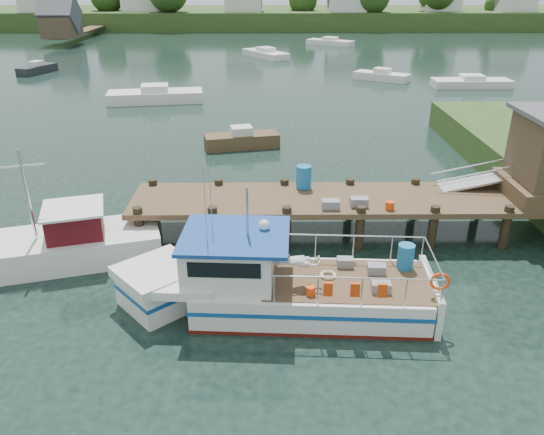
{
  "coord_description": "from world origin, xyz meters",
  "views": [
    {
      "loc": [
        -1.15,
        -17.52,
        8.71
      ],
      "look_at": [
        -1.0,
        -1.5,
        1.3
      ],
      "focal_mm": 35.0,
      "sensor_mm": 36.0,
      "label": 1
    }
  ],
  "objects_px": {
    "moored_b": "(382,76)",
    "moored_e": "(37,69)",
    "lobster_boat": "(271,284)",
    "moored_rowboat": "(242,140)",
    "moored_a": "(155,96)",
    "work_boat": "(52,245)",
    "moored_c": "(471,83)",
    "moored_d": "(266,54)",
    "moored_far": "(330,42)",
    "dock": "(484,175)"
  },
  "relations": [
    {
      "from": "lobster_boat",
      "to": "moored_rowboat",
      "type": "height_order",
      "value": "lobster_boat"
    },
    {
      "from": "moored_a",
      "to": "moored_e",
      "type": "relative_size",
      "value": 1.63
    },
    {
      "from": "moored_c",
      "to": "moored_e",
      "type": "bearing_deg",
      "value": 179.8
    },
    {
      "from": "moored_b",
      "to": "dock",
      "type": "bearing_deg",
      "value": -97.38
    },
    {
      "from": "moored_rowboat",
      "to": "moored_d",
      "type": "distance_m",
      "value": 33.94
    },
    {
      "from": "dock",
      "to": "moored_rowboat",
      "type": "distance_m",
      "value": 14.0
    },
    {
      "from": "moored_rowboat",
      "to": "moored_e",
      "type": "bearing_deg",
      "value": 148.09
    },
    {
      "from": "moored_a",
      "to": "moored_b",
      "type": "bearing_deg",
      "value": 36.32
    },
    {
      "from": "moored_far",
      "to": "moored_d",
      "type": "height_order",
      "value": "moored_d"
    },
    {
      "from": "dock",
      "to": "moored_c",
      "type": "height_order",
      "value": "dock"
    },
    {
      "from": "dock",
      "to": "work_boat",
      "type": "height_order",
      "value": "dock"
    },
    {
      "from": "moored_c",
      "to": "moored_d",
      "type": "relative_size",
      "value": 0.94
    },
    {
      "from": "moored_b",
      "to": "moored_c",
      "type": "distance_m",
      "value": 7.56
    },
    {
      "from": "moored_a",
      "to": "moored_b",
      "type": "xyz_separation_m",
      "value": [
        18.46,
        8.5,
        -0.07
      ]
    },
    {
      "from": "moored_far",
      "to": "dock",
      "type": "bearing_deg",
      "value": -73.24
    },
    {
      "from": "work_boat",
      "to": "moored_rowboat",
      "type": "bearing_deg",
      "value": 50.01
    },
    {
      "from": "lobster_boat",
      "to": "moored_a",
      "type": "distance_m",
      "value": 27.98
    },
    {
      "from": "moored_d",
      "to": "moored_c",
      "type": "bearing_deg",
      "value": -47.44
    },
    {
      "from": "moored_a",
      "to": "lobster_boat",
      "type": "bearing_deg",
      "value": -61.07
    },
    {
      "from": "dock",
      "to": "moored_far",
      "type": "bearing_deg",
      "value": 89.27
    },
    {
      "from": "moored_rowboat",
      "to": "moored_c",
      "type": "relative_size",
      "value": 0.66
    },
    {
      "from": "dock",
      "to": "moored_far",
      "type": "xyz_separation_m",
      "value": [
        0.71,
        55.67,
        -1.85
      ]
    },
    {
      "from": "moored_d",
      "to": "moored_e",
      "type": "height_order",
      "value": "moored_e"
    },
    {
      "from": "moored_e",
      "to": "moored_a",
      "type": "bearing_deg",
      "value": -32.97
    },
    {
      "from": "moored_d",
      "to": "moored_e",
      "type": "xyz_separation_m",
      "value": [
        -21.74,
        -10.13,
        0.01
      ]
    },
    {
      "from": "moored_c",
      "to": "moored_b",
      "type": "bearing_deg",
      "value": 165.89
    },
    {
      "from": "lobster_boat",
      "to": "moored_c",
      "type": "bearing_deg",
      "value": 65.44
    },
    {
      "from": "work_boat",
      "to": "moored_c",
      "type": "xyz_separation_m",
      "value": [
        24.16,
        29.38,
        -0.25
      ]
    },
    {
      "from": "moored_a",
      "to": "moored_b",
      "type": "relative_size",
      "value": 1.44
    },
    {
      "from": "dock",
      "to": "work_boat",
      "type": "distance_m",
      "value": 14.96
    },
    {
      "from": "work_boat",
      "to": "moored_c",
      "type": "bearing_deg",
      "value": 34.64
    },
    {
      "from": "moored_b",
      "to": "work_boat",
      "type": "bearing_deg",
      "value": -120.58
    },
    {
      "from": "moored_d",
      "to": "moored_far",
      "type": "bearing_deg",
      "value": 50.4
    },
    {
      "from": "moored_far",
      "to": "moored_c",
      "type": "bearing_deg",
      "value": -55.45
    },
    {
      "from": "moored_far",
      "to": "moored_c",
      "type": "distance_m",
      "value": 29.76
    },
    {
      "from": "work_boat",
      "to": "moored_far",
      "type": "relative_size",
      "value": 1.18
    },
    {
      "from": "moored_rowboat",
      "to": "moored_a",
      "type": "bearing_deg",
      "value": 138.6
    },
    {
      "from": "moored_rowboat",
      "to": "moored_b",
      "type": "xyz_separation_m",
      "value": [
        11.6,
        19.8,
        -0.04
      ]
    },
    {
      "from": "moored_d",
      "to": "moored_a",
      "type": "bearing_deg",
      "value": -112.21
    },
    {
      "from": "work_boat",
      "to": "moored_b",
      "type": "distance_m",
      "value": 36.79
    },
    {
      "from": "lobster_boat",
      "to": "moored_c",
      "type": "distance_m",
      "value": 36.34
    },
    {
      "from": "moored_a",
      "to": "moored_d",
      "type": "xyz_separation_m",
      "value": [
        8.12,
        22.61,
        -0.05
      ]
    },
    {
      "from": "moored_c",
      "to": "moored_rowboat",
      "type": "bearing_deg",
      "value": -127.82
    },
    {
      "from": "lobster_boat",
      "to": "moored_d",
      "type": "relative_size",
      "value": 1.36
    },
    {
      "from": "work_boat",
      "to": "moored_c",
      "type": "height_order",
      "value": "work_boat"
    },
    {
      "from": "moored_b",
      "to": "moored_e",
      "type": "xyz_separation_m",
      "value": [
        -32.08,
        3.99,
        0.03
      ]
    },
    {
      "from": "moored_d",
      "to": "moored_e",
      "type": "distance_m",
      "value": 23.99
    },
    {
      "from": "moored_a",
      "to": "moored_c",
      "type": "bearing_deg",
      "value": 23.61
    },
    {
      "from": "moored_a",
      "to": "moored_e",
      "type": "bearing_deg",
      "value": 149.1
    },
    {
      "from": "moored_rowboat",
      "to": "moored_a",
      "type": "distance_m",
      "value": 13.22
    }
  ]
}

